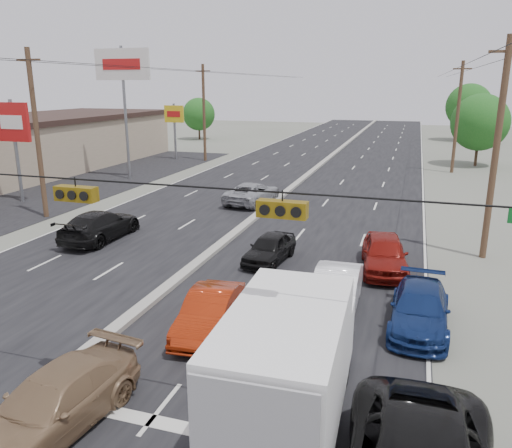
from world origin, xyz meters
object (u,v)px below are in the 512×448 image
object	(u,v)px
utility_pole_left_b	(37,134)
pole_sign_mid	(13,128)
tree_right_far	(469,106)
tan_sedan	(54,404)
utility_pole_left_c	(204,113)
queue_car_a	(270,248)
utility_pole_right_b	(496,150)
oncoming_far	(252,193)
pole_sign_billboard	(123,73)
queue_car_b	(336,291)
queue_car_d	(420,309)
tree_left_far	(199,114)
pole_sign_far	(174,119)
utility_pole_right_c	(457,117)
box_truck	(291,366)
queue_car_e	(384,254)
oncoming_near	(100,225)
tree_right_mid	(480,122)
red_sedan	(210,313)

from	to	relation	value
utility_pole_left_b	pole_sign_mid	distance (m)	5.41
tree_right_far	tan_sedan	distance (m)	73.03
utility_pole_left_c	queue_car_a	bearing A→B (deg)	-61.59
utility_pole_right_b	oncoming_far	distance (m)	16.31
pole_sign_billboard	queue_car_b	xyz separation A→B (m)	(21.20, -20.90, -8.12)
pole_sign_mid	queue_car_d	size ratio (longest dim) A/B	1.51
utility_pole_left_b	queue_car_d	bearing A→B (deg)	-20.85
utility_pole_right_b	queue_car_a	world-z (taller)	utility_pole_right_b
tan_sedan	tree_right_far	bearing A→B (deg)	85.38
pole_sign_mid	queue_car_b	distance (m)	26.45
tan_sedan	tree_left_far	bearing A→B (deg)	117.79
oncoming_far	pole_sign_far	bearing A→B (deg)	-42.74
utility_pole_right_c	tree_left_far	world-z (taller)	utility_pole_right_c
utility_pole_left_c	box_truck	bearing A→B (deg)	-64.25
tan_sedan	pole_sign_far	bearing A→B (deg)	119.72
utility_pole_right_b	pole_sign_billboard	world-z (taller)	pole_sign_billboard
utility_pole_right_b	pole_sign_far	xyz separation A→B (m)	(-28.50, 25.00, -0.70)
queue_car_a	oncoming_far	size ratio (longest dim) A/B	0.73
queue_car_e	oncoming_near	distance (m)	14.59
queue_car_a	oncoming_near	world-z (taller)	oncoming_near
queue_car_e	tree_right_mid	bearing A→B (deg)	71.08
tree_right_mid	box_truck	distance (m)	45.66
box_truck	queue_car_a	size ratio (longest dim) A/B	1.76
queue_car_b	box_truck	bearing A→B (deg)	-91.26
pole_sign_billboard	tan_sedan	bearing A→B (deg)	-61.61
utility_pole_right_b	oncoming_near	bearing A→B (deg)	-170.89
utility_pole_right_b	pole_sign_billboard	distance (m)	30.20
pole_sign_mid	tree_right_far	size ratio (longest dim) A/B	0.86
tree_right_mid	tan_sedan	size ratio (longest dim) A/B	1.48
utility_pole_right_b	tree_right_far	distance (m)	55.11
pole_sign_far	queue_car_d	world-z (taller)	pole_sign_far
utility_pole_right_c	tree_left_far	xyz separation A→B (m)	(-34.50, 20.00, -1.39)
pole_sign_mid	tree_right_mid	distance (m)	41.88
tan_sedan	queue_car_d	size ratio (longest dim) A/B	1.04
oncoming_near	red_sedan	bearing A→B (deg)	140.73
pole_sign_far	queue_car_b	xyz separation A→B (m)	(22.70, -32.90, -3.66)
pole_sign_billboard	tree_right_far	bearing A→B (deg)	54.01
tree_right_mid	oncoming_near	xyz separation A→B (m)	(-21.48, -33.04, -3.56)
queue_car_a	oncoming_far	xyz separation A→B (m)	(-4.40, 10.99, 0.07)
red_sedan	pole_sign_billboard	bearing A→B (deg)	120.88
pole_sign_far	box_truck	bearing A→B (deg)	-60.31
utility_pole_left_c	red_sedan	world-z (taller)	utility_pole_left_c
utility_pole_left_c	box_truck	size ratio (longest dim) A/B	1.48
pole_sign_billboard	queue_car_e	distance (m)	29.01
queue_car_d	queue_car_e	xyz separation A→B (m)	(-1.48, 5.14, 0.12)
pole_sign_billboard	queue_car_e	world-z (taller)	pole_sign_billboard
pole_sign_mid	queue_car_b	bearing A→B (deg)	-24.70
utility_pole_left_b	pole_sign_billboard	bearing A→B (deg)	98.75
oncoming_near	utility_pole_right_b	bearing A→B (deg)	-170.89
red_sedan	queue_car_e	bearing A→B (deg)	50.31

